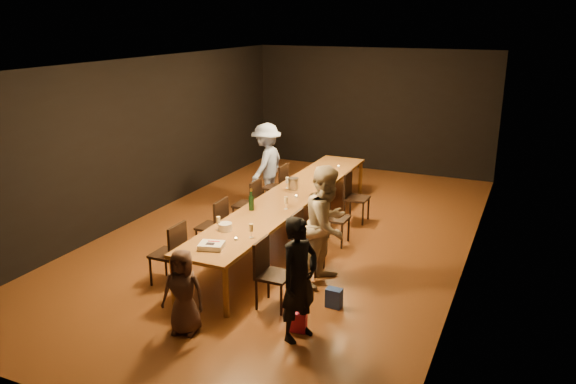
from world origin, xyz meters
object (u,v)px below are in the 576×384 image
at_px(man_blue, 266,164).
at_px(chair_left_0, 167,253).
at_px(chair_right_1, 309,242).
at_px(chair_left_3, 275,187).
at_px(woman_birthday, 299,279).
at_px(plate_stack, 225,227).
at_px(chair_right_2, 336,218).
at_px(champagne_bottle, 251,199).
at_px(woman_tan, 327,225).
at_px(chair_left_1, 212,226).
at_px(child, 183,292).
at_px(chair_right_3, 357,197).
at_px(birthday_cake, 211,246).
at_px(ice_bucket, 293,184).
at_px(chair_left_2, 247,204).
at_px(table, 290,198).
at_px(chair_right_0, 274,275).

bearing_deg(man_blue, chair_left_0, 4.11).
distance_m(chair_right_1, chair_left_0, 2.08).
distance_m(chair_left_0, chair_left_3, 3.60).
bearing_deg(woman_birthday, plate_stack, 76.81).
relative_size(chair_right_2, champagne_bottle, 2.61).
bearing_deg(woman_birthday, champagne_bottle, 59.87).
bearing_deg(chair_right_1, woman_tan, 60.53).
xyz_separation_m(chair_right_1, chair_left_1, (-1.70, 0.00, 0.00)).
xyz_separation_m(child, plate_stack, (-0.28, 1.50, 0.27)).
xyz_separation_m(chair_right_3, birthday_cake, (-0.86, -3.75, 0.32)).
bearing_deg(child, ice_bucket, 80.24).
bearing_deg(chair_right_3, chair_left_0, -25.28).
relative_size(chair_left_3, ice_bucket, 4.57).
bearing_deg(chair_right_2, woman_tan, 14.24).
relative_size(chair_right_3, child, 0.86).
bearing_deg(birthday_cake, chair_left_2, 93.12).
xyz_separation_m(chair_left_2, plate_stack, (0.68, -1.91, 0.34)).
height_order(chair_right_3, chair_left_3, same).
bearing_deg(champagne_bottle, chair_left_2, 122.44).
bearing_deg(chair_right_3, child, -9.07).
relative_size(chair_left_0, woman_tan, 0.53).
height_order(man_blue, champagne_bottle, man_blue).
xyz_separation_m(chair_left_0, champagne_bottle, (0.61, 1.44, 0.46)).
distance_m(chair_left_3, plate_stack, 3.21).
bearing_deg(chair_right_1, birthday_cake, -32.41).
relative_size(woman_birthday, woman_tan, 0.88).
distance_m(birthday_cake, ice_bucket, 2.91).
relative_size(chair_right_1, ice_bucket, 4.57).
relative_size(woman_birthday, birthday_cake, 4.08).
relative_size(woman_tan, champagne_bottle, 4.88).
distance_m(chair_left_0, chair_left_2, 2.40).
distance_m(table, chair_right_3, 1.49).
height_order(chair_right_1, chair_left_1, same).
height_order(chair_right_2, woman_tan, woman_tan).
xyz_separation_m(chair_right_2, champagne_bottle, (-1.09, -0.96, 0.46)).
bearing_deg(chair_left_2, table, -90.00).
relative_size(chair_left_1, man_blue, 0.55).
bearing_deg(table, ice_bucket, 103.45).
distance_m(chair_right_3, birthday_cake, 3.86).
bearing_deg(champagne_bottle, chair_right_3, 63.25).
distance_m(table, chair_left_1, 1.49).
distance_m(woman_birthday, plate_stack, 1.91).
bearing_deg(chair_left_3, chair_right_3, -90.00).
relative_size(chair_right_3, plate_stack, 4.63).
bearing_deg(chair_left_1, chair_left_2, 0.00).
relative_size(man_blue, child, 1.56).
bearing_deg(chair_right_0, plate_stack, -115.59).
distance_m(table, champagne_bottle, 1.02).
bearing_deg(woman_birthday, woman_tan, 28.26).
distance_m(chair_left_2, champagne_bottle, 1.23).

